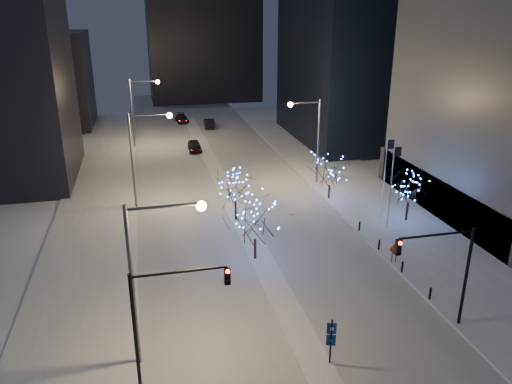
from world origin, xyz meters
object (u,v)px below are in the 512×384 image
object	(u,v)px
holiday_tree_median_far	(235,187)
holiday_tree_plaza_far	(330,171)
street_lamp_w_near	(150,262)
street_lamp_east	(311,131)
traffic_signal_east	(447,263)
street_lamp_w_mid	(142,147)
construction_sign	(395,251)
car_mid	(209,123)
wayfinding_sign	(331,338)
car_near	(194,146)
holiday_tree_median_near	(255,219)
holiday_tree_plaza_near	(409,189)
car_far	(182,118)
traffic_signal_west	(163,308)
street_lamp_w_far	(139,104)

from	to	relation	value
holiday_tree_median_far	holiday_tree_plaza_far	world-z (taller)	holiday_tree_plaza_far
street_lamp_w_near	street_lamp_east	distance (m)	33.85
street_lamp_east	traffic_signal_east	bearing A→B (deg)	-92.26
holiday_tree_median_far	street_lamp_w_mid	bearing A→B (deg)	145.58
street_lamp_w_mid	construction_sign	size ratio (longest dim) A/B	5.78
holiday_tree_plaza_far	car_mid	bearing A→B (deg)	101.68
holiday_tree_median_far	wayfinding_sign	world-z (taller)	holiday_tree_median_far
street_lamp_w_near	traffic_signal_east	size ratio (longest dim) A/B	1.43
car_near	construction_sign	size ratio (longest dim) A/B	2.64
street_lamp_east	holiday_tree_median_near	xyz separation A→B (m)	(-10.58, -17.13, -2.78)
car_near	holiday_tree_plaza_far	xyz separation A→B (m)	(12.00, -22.98, 2.51)
street_lamp_east	car_near	size ratio (longest dim) A/B	2.19
street_lamp_w_mid	car_mid	distance (m)	37.66
holiday_tree_median_far	construction_sign	world-z (taller)	holiday_tree_median_far
street_lamp_east	construction_sign	xyz separation A→B (m)	(0.24, -20.40, -5.26)
holiday_tree_plaza_near	car_mid	bearing A→B (deg)	106.10
car_far	construction_sign	bearing A→B (deg)	-81.69
street_lamp_east	holiday_tree_plaza_near	xyz separation A→B (m)	(5.63, -12.70, -3.11)
traffic_signal_west	wayfinding_sign	bearing A→B (deg)	-4.63
street_lamp_east	holiday_tree_median_far	distance (m)	14.06
car_mid	holiday_tree_plaza_far	distance (m)	38.56
holiday_tree_median_near	construction_sign	world-z (taller)	holiday_tree_median_near
holiday_tree_plaza_far	street_lamp_w_mid	bearing A→B (deg)	173.19
street_lamp_w_far	construction_sign	world-z (taller)	street_lamp_w_far
street_lamp_east	holiday_tree_median_near	world-z (taller)	street_lamp_east
traffic_signal_east	holiday_tree_median_near	xyz separation A→B (m)	(-9.44, 11.87, -1.09)
street_lamp_w_mid	street_lamp_east	world-z (taller)	same
street_lamp_w_near	traffic_signal_west	world-z (taller)	street_lamp_w_near
street_lamp_east	holiday_tree_plaza_near	world-z (taller)	street_lamp_east
car_near	street_lamp_w_far	bearing A→B (deg)	150.74
traffic_signal_east	car_mid	world-z (taller)	traffic_signal_east
car_near	traffic_signal_east	bearing A→B (deg)	-76.39
holiday_tree_median_near	construction_sign	bearing A→B (deg)	-16.83
car_mid	holiday_tree_median_near	size ratio (longest dim) A/B	0.82
street_lamp_w_far	construction_sign	xyz separation A→B (m)	(19.26, -42.40, -5.31)
street_lamp_w_near	traffic_signal_west	distance (m)	2.70
street_lamp_w_far	street_lamp_east	xyz separation A→B (m)	(19.02, -22.00, -0.05)
car_far	street_lamp_w_near	bearing A→B (deg)	-99.62
car_near	holiday_tree_plaza_far	world-z (taller)	holiday_tree_plaza_far
holiday_tree_median_far	holiday_tree_plaza_far	xyz separation A→B (m)	(11.00, 3.46, -0.24)
holiday_tree_median_near	construction_sign	distance (m)	11.58
car_mid	holiday_tree_median_near	xyz separation A→B (m)	(-3.21, -49.49, 2.88)
wayfinding_sign	street_lamp_w_mid	bearing A→B (deg)	126.22
car_near	holiday_tree_median_far	world-z (taller)	holiday_tree_median_far
street_lamp_w_near	street_lamp_east	world-z (taller)	same
traffic_signal_east	holiday_tree_median_near	distance (m)	15.21
street_lamp_east	wayfinding_sign	xyz separation A→B (m)	(-9.27, -30.75, -4.56)
street_lamp_w_near	street_lamp_w_mid	size ratio (longest dim) A/B	1.00
construction_sign	traffic_signal_west	bearing A→B (deg)	-154.86
traffic_signal_west	construction_sign	distance (m)	21.38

